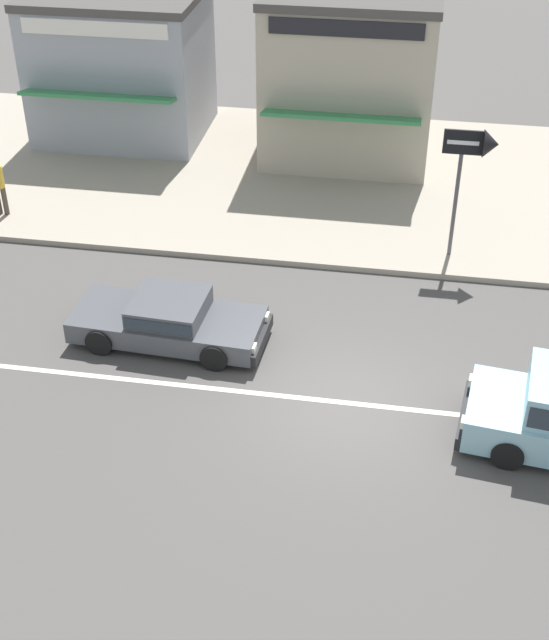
% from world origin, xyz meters
% --- Properties ---
extents(ground_plane, '(160.00, 160.00, 0.00)m').
position_xyz_m(ground_plane, '(0.00, 0.00, 0.00)').
color(ground_plane, '#4C4947').
extents(lane_centre_stripe, '(50.40, 0.14, 0.01)m').
position_xyz_m(lane_centre_stripe, '(0.00, 0.00, 0.00)').
color(lane_centre_stripe, silver).
rests_on(lane_centre_stripe, ground).
extents(kerb_strip, '(68.00, 10.00, 0.15)m').
position_xyz_m(kerb_strip, '(0.00, 10.08, 0.07)').
color(kerb_strip, '#9E9384').
rests_on(kerb_strip, ground).
extents(sedan_dark_grey_3, '(4.33, 2.01, 1.06)m').
position_xyz_m(sedan_dark_grey_3, '(-4.05, 1.55, 0.53)').
color(sedan_dark_grey_3, '#47494F').
rests_on(sedan_dark_grey_3, ground).
extents(arrow_signboard, '(1.28, 0.66, 3.37)m').
position_xyz_m(arrow_signboard, '(2.46, 6.08, 2.98)').
color(arrow_signboard, '#4C4C51').
rests_on(arrow_signboard, kerb_strip).
extents(shopfront_corner_warung, '(5.02, 5.69, 4.92)m').
position_xyz_m(shopfront_corner_warung, '(-1.20, 12.42, 2.62)').
color(shopfront_corner_warung, '#B2A893').
rests_on(shopfront_corner_warung, kerb_strip).
extents(shopfront_far_kios, '(5.20, 4.86, 4.46)m').
position_xyz_m(shopfront_far_kios, '(-8.40, 12.43, 2.38)').
color(shopfront_far_kios, '#999EA8').
rests_on(shopfront_far_kios, kerb_strip).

